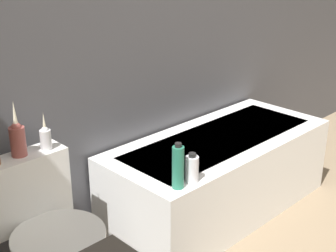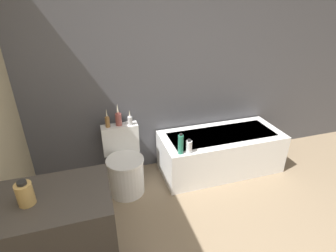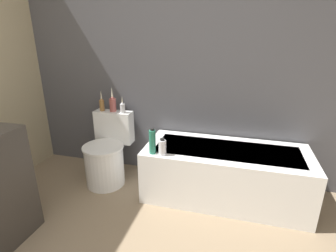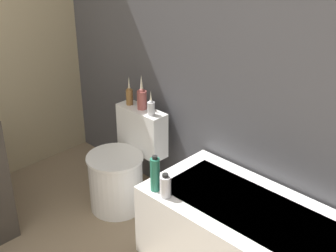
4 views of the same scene
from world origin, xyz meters
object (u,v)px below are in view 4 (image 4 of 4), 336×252
(shampoo_bottle_tall, at_px, (155,174))
(shampoo_bottle_short, at_px, (165,186))
(vase_gold, at_px, (129,95))
(toilet, at_px, (122,170))
(vase_bronze, at_px, (151,107))
(bathtub, at_px, (263,250))
(vase_silver, at_px, (142,98))

(shampoo_bottle_tall, xyz_separation_m, shampoo_bottle_short, (0.09, -0.01, -0.04))
(vase_gold, distance_m, shampoo_bottle_short, 0.94)
(vase_gold, height_order, shampoo_bottle_short, vase_gold)
(shampoo_bottle_short, bearing_deg, toilet, 161.53)
(vase_bronze, bearing_deg, vase_gold, 176.55)
(toilet, distance_m, vase_gold, 0.56)
(bathtub, bearing_deg, shampoo_bottle_short, -153.97)
(bathtub, distance_m, vase_bronze, 1.23)
(toilet, bearing_deg, vase_bronze, 56.88)
(vase_bronze, bearing_deg, shampoo_bottle_tall, -41.63)
(shampoo_bottle_tall, height_order, shampoo_bottle_short, shampoo_bottle_tall)
(shampoo_bottle_short, bearing_deg, vase_silver, 146.91)
(vase_gold, relative_size, vase_silver, 0.85)
(shampoo_bottle_tall, bearing_deg, shampoo_bottle_short, -3.62)
(shampoo_bottle_tall, bearing_deg, vase_silver, 143.30)
(shampoo_bottle_short, bearing_deg, bathtub, 26.03)
(bathtub, xyz_separation_m, toilet, (-1.22, -0.04, 0.04))
(bathtub, height_order, vase_gold, vase_gold)
(bathtub, bearing_deg, shampoo_bottle_tall, -157.84)
(vase_gold, relative_size, shampoo_bottle_short, 1.41)
(vase_bronze, relative_size, shampoo_bottle_tall, 0.77)
(shampoo_bottle_tall, bearing_deg, bathtub, 22.16)
(toilet, height_order, shampoo_bottle_short, toilet)
(bathtub, relative_size, vase_gold, 6.82)
(toilet, bearing_deg, vase_gold, 121.17)
(bathtub, height_order, toilet, toilet)
(bathtub, bearing_deg, vase_silver, 171.72)
(bathtub, distance_m, toilet, 1.22)
(vase_silver, relative_size, shampoo_bottle_tall, 1.09)
(vase_bronze, bearing_deg, shampoo_bottle_short, -36.87)
(vase_silver, bearing_deg, shampoo_bottle_tall, -36.70)
(bathtub, relative_size, vase_silver, 5.79)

